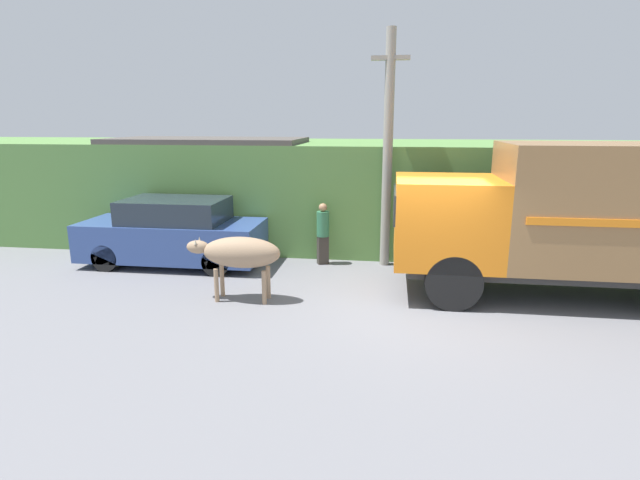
# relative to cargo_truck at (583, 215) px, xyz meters

# --- Properties ---
(ground_plane) EXTENTS (60.00, 60.00, 0.00)m
(ground_plane) POSITION_rel_cargo_truck_xyz_m (-3.18, -1.03, -1.74)
(ground_plane) COLOR slate
(hillside_embankment) EXTENTS (32.00, 5.17, 2.93)m
(hillside_embankment) POSITION_rel_cargo_truck_xyz_m (-3.18, 4.79, -0.28)
(hillside_embankment) COLOR #568442
(hillside_embankment) RESTS_ON ground_plane
(building_backdrop) EXTENTS (5.48, 2.70, 3.07)m
(building_backdrop) POSITION_rel_cargo_truck_xyz_m (-9.02, 3.57, -0.19)
(building_backdrop) COLOR #99ADB7
(building_backdrop) RESTS_ON ground_plane
(cargo_truck) EXTENTS (6.96, 2.28, 3.14)m
(cargo_truck) POSITION_rel_cargo_truck_xyz_m (0.00, 0.00, 0.00)
(cargo_truck) COLOR #2D2D2D
(cargo_truck) RESTS_ON ground_plane
(brown_cow) EXTENTS (1.93, 0.63, 1.32)m
(brown_cow) POSITION_rel_cargo_truck_xyz_m (-6.73, -1.03, -0.76)
(brown_cow) COLOR #9E7F60
(brown_cow) RESTS_ON ground_plane
(parked_suv) EXTENTS (4.49, 1.77, 1.68)m
(parked_suv) POSITION_rel_cargo_truck_xyz_m (-9.14, 1.21, -0.93)
(parked_suv) COLOR #334C8C
(parked_suv) RESTS_ON ground_plane
(pedestrian_on_hill) EXTENTS (0.42, 0.42, 1.56)m
(pedestrian_on_hill) POSITION_rel_cargo_truck_xyz_m (-5.43, 1.81, -0.89)
(pedestrian_on_hill) COLOR #38332D
(pedestrian_on_hill) RESTS_ON ground_plane
(utility_pole) EXTENTS (0.90, 0.23, 5.65)m
(utility_pole) POSITION_rel_cargo_truck_xyz_m (-3.88, 1.96, 1.19)
(utility_pole) COLOR gray
(utility_pole) RESTS_ON ground_plane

